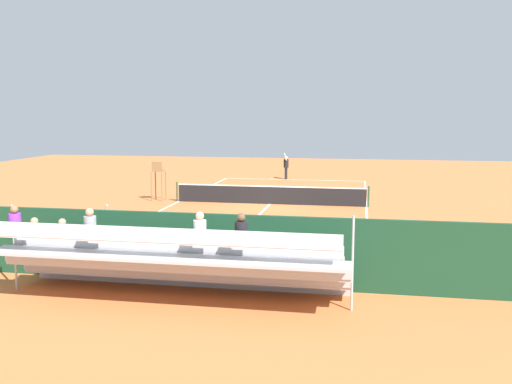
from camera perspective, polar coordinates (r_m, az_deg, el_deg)
ground_plane at (r=29.58m, az=1.42°, el=-1.23°), size 60.00×60.00×0.00m
court_line_markings at (r=29.61m, az=1.43°, el=-1.22°), size 10.10×22.20×0.01m
tennis_net at (r=29.50m, az=1.42°, el=-0.27°), size 10.30×0.10×1.07m
backdrop_wall at (r=15.98m, az=-6.60°, el=-5.67°), size 18.00×0.16×2.00m
bleacher_stand at (r=14.79m, az=-9.06°, el=-6.92°), size 9.06×2.40×2.48m
umpire_chair at (r=31.08m, az=-9.91°, el=1.55°), size 0.67×0.67×2.14m
courtside_bench at (r=16.15m, az=6.19°, el=-7.13°), size 1.80×0.40×0.93m
equipment_bag at (r=16.42m, az=-1.31°, el=-8.20°), size 0.90×0.36×0.36m
tennis_player at (r=40.53m, az=3.08°, el=2.73°), size 0.41×0.55×1.93m
tennis_racket at (r=41.25m, az=1.66°, el=1.43°), size 0.57×0.43×0.03m
tennis_ball_near at (r=37.70m, az=0.20°, el=0.84°), size 0.07×0.07×0.07m
line_judge at (r=18.23m, az=-15.46°, el=-4.14°), size 0.45×0.56×1.93m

